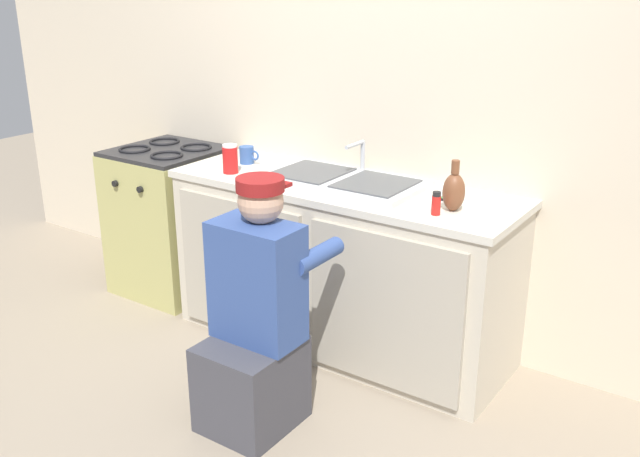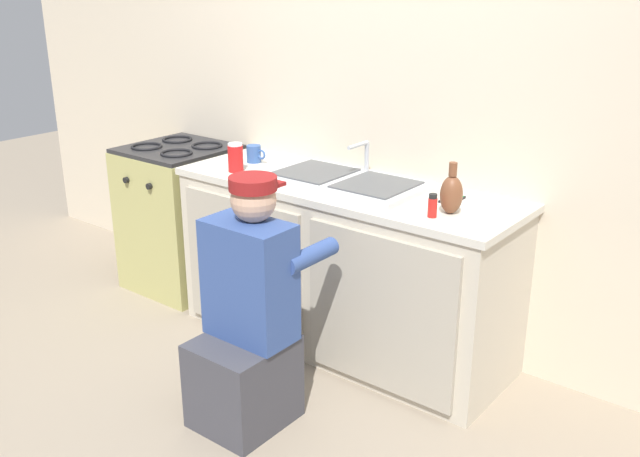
{
  "view_description": "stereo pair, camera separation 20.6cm",
  "coord_description": "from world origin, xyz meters",
  "px_view_note": "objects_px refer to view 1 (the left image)",
  "views": [
    {
      "loc": [
        1.84,
        -2.59,
        1.89
      ],
      "look_at": [
        0.0,
        0.1,
        0.71
      ],
      "focal_mm": 40.0,
      "sensor_mm": 36.0,
      "label": 1
    },
    {
      "loc": [
        2.01,
        -2.46,
        1.89
      ],
      "look_at": [
        0.0,
        0.1,
        0.71
      ],
      "focal_mm": 40.0,
      "sensor_mm": 36.0,
      "label": 2
    }
  ],
  "objects_px": {
    "stove_range": "(171,220)",
    "sink_double_basin": "(343,180)",
    "cell_phone": "(452,197)",
    "coffee_mug": "(247,155)",
    "vase_decorative": "(454,191)",
    "soda_cup_red": "(230,159)",
    "spice_bottle_red": "(436,204)",
    "plumber_person": "(255,326)"
  },
  "relations": [
    {
      "from": "stove_range",
      "to": "sink_double_basin",
      "type": "bearing_deg",
      "value": 0.1
    },
    {
      "from": "sink_double_basin",
      "to": "cell_phone",
      "type": "relative_size",
      "value": 5.71
    },
    {
      "from": "coffee_mug",
      "to": "vase_decorative",
      "type": "bearing_deg",
      "value": -5.28
    },
    {
      "from": "soda_cup_red",
      "to": "spice_bottle_red",
      "type": "xyz_separation_m",
      "value": [
        1.19,
        -0.01,
        -0.02
      ]
    },
    {
      "from": "stove_range",
      "to": "vase_decorative",
      "type": "relative_size",
      "value": 3.94
    },
    {
      "from": "stove_range",
      "to": "vase_decorative",
      "type": "xyz_separation_m",
      "value": [
        1.88,
        -0.07,
        0.53
      ]
    },
    {
      "from": "sink_double_basin",
      "to": "cell_phone",
      "type": "xyz_separation_m",
      "value": [
        0.55,
        0.09,
        -0.01
      ]
    },
    {
      "from": "plumber_person",
      "to": "soda_cup_red",
      "type": "xyz_separation_m",
      "value": [
        -0.68,
        0.65,
        0.5
      ]
    },
    {
      "from": "sink_double_basin",
      "to": "spice_bottle_red",
      "type": "distance_m",
      "value": 0.62
    },
    {
      "from": "coffee_mug",
      "to": "stove_range",
      "type": "bearing_deg",
      "value": -175.79
    },
    {
      "from": "plumber_person",
      "to": "vase_decorative",
      "type": "distance_m",
      "value": 1.05
    },
    {
      "from": "plumber_person",
      "to": "vase_decorative",
      "type": "bearing_deg",
      "value": 53.04
    },
    {
      "from": "stove_range",
      "to": "plumber_person",
      "type": "xyz_separation_m",
      "value": [
        1.33,
        -0.81,
        0.01
      ]
    },
    {
      "from": "plumber_person",
      "to": "coffee_mug",
      "type": "distance_m",
      "value": 1.22
    },
    {
      "from": "stove_range",
      "to": "vase_decorative",
      "type": "height_order",
      "value": "vase_decorative"
    },
    {
      "from": "soda_cup_red",
      "to": "vase_decorative",
      "type": "distance_m",
      "value": 1.23
    },
    {
      "from": "sink_double_basin",
      "to": "vase_decorative",
      "type": "relative_size",
      "value": 3.48
    },
    {
      "from": "spice_bottle_red",
      "to": "coffee_mug",
      "type": "xyz_separation_m",
      "value": [
        -1.25,
        0.21,
        -0.0
      ]
    },
    {
      "from": "vase_decorative",
      "to": "coffee_mug",
      "type": "xyz_separation_m",
      "value": [
        -1.28,
        0.12,
        -0.04
      ]
    },
    {
      "from": "spice_bottle_red",
      "to": "plumber_person",
      "type": "bearing_deg",
      "value": -128.85
    },
    {
      "from": "sink_double_basin",
      "to": "cell_phone",
      "type": "height_order",
      "value": "sink_double_basin"
    },
    {
      "from": "sink_double_basin",
      "to": "plumber_person",
      "type": "distance_m",
      "value": 0.92
    },
    {
      "from": "coffee_mug",
      "to": "soda_cup_red",
      "type": "bearing_deg",
      "value": -74.98
    },
    {
      "from": "plumber_person",
      "to": "soda_cup_red",
      "type": "bearing_deg",
      "value": 136.4
    },
    {
      "from": "spice_bottle_red",
      "to": "cell_phone",
      "type": "xyz_separation_m",
      "value": [
        -0.04,
        0.27,
        -0.04
      ]
    },
    {
      "from": "soda_cup_red",
      "to": "vase_decorative",
      "type": "bearing_deg",
      "value": 3.83
    },
    {
      "from": "stove_range",
      "to": "plumber_person",
      "type": "bearing_deg",
      "value": -31.23
    },
    {
      "from": "stove_range",
      "to": "spice_bottle_red",
      "type": "distance_m",
      "value": 1.91
    },
    {
      "from": "plumber_person",
      "to": "soda_cup_red",
      "type": "height_order",
      "value": "plumber_person"
    },
    {
      "from": "plumber_person",
      "to": "cell_phone",
      "type": "xyz_separation_m",
      "value": [
        0.47,
        0.9,
        0.43
      ]
    },
    {
      "from": "vase_decorative",
      "to": "cell_phone",
      "type": "bearing_deg",
      "value": 115.47
    },
    {
      "from": "cell_phone",
      "to": "plumber_person",
      "type": "bearing_deg",
      "value": -117.41
    },
    {
      "from": "stove_range",
      "to": "plumber_person",
      "type": "relative_size",
      "value": 0.82
    },
    {
      "from": "sink_double_basin",
      "to": "plumber_person",
      "type": "relative_size",
      "value": 0.72
    },
    {
      "from": "plumber_person",
      "to": "soda_cup_red",
      "type": "relative_size",
      "value": 7.26
    },
    {
      "from": "cell_phone",
      "to": "soda_cup_red",
      "type": "bearing_deg",
      "value": -167.53
    },
    {
      "from": "sink_double_basin",
      "to": "soda_cup_red",
      "type": "bearing_deg",
      "value": -165.12
    },
    {
      "from": "soda_cup_red",
      "to": "cell_phone",
      "type": "distance_m",
      "value": 1.18
    },
    {
      "from": "coffee_mug",
      "to": "cell_phone",
      "type": "bearing_deg",
      "value": 2.52
    },
    {
      "from": "vase_decorative",
      "to": "spice_bottle_red",
      "type": "height_order",
      "value": "vase_decorative"
    },
    {
      "from": "vase_decorative",
      "to": "cell_phone",
      "type": "xyz_separation_m",
      "value": [
        -0.08,
        0.17,
        -0.08
      ]
    },
    {
      "from": "sink_double_basin",
      "to": "soda_cup_red",
      "type": "relative_size",
      "value": 5.26
    }
  ]
}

